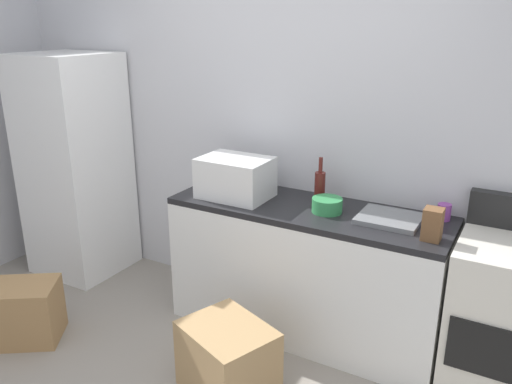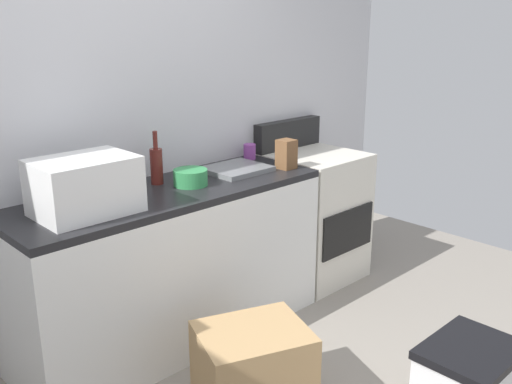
{
  "view_description": "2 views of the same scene",
  "coord_description": "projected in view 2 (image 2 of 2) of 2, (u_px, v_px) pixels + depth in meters",
  "views": [
    {
      "loc": [
        1.52,
        -1.64,
        2.06
      ],
      "look_at": [
        0.1,
        0.88,
        1.06
      ],
      "focal_mm": 36.06,
      "sensor_mm": 36.0,
      "label": 1
    },
    {
      "loc": [
        -1.41,
        -1.26,
        1.79
      ],
      "look_at": [
        0.5,
        0.72,
        0.95
      ],
      "focal_mm": 39.98,
      "sensor_mm": 36.0,
      "label": 2
    }
  ],
  "objects": [
    {
      "name": "mixing_bowl",
      "position": [
        191.0,
        177.0,
        3.15
      ],
      "size": [
        0.19,
        0.19,
        0.09
      ],
      "primitive_type": "cylinder",
      "color": "#338C4C",
      "rests_on": "kitchen_counter"
    },
    {
      "name": "storage_bin",
      "position": [
        468.0,
        383.0,
        2.6
      ],
      "size": [
        0.46,
        0.36,
        0.38
      ],
      "color": "silver",
      "rests_on": "ground_plane"
    },
    {
      "name": "microwave",
      "position": [
        85.0,
        186.0,
        2.67
      ],
      "size": [
        0.46,
        0.34,
        0.27
      ],
      "primitive_type": "cube",
      "color": "white",
      "rests_on": "kitchen_counter"
    },
    {
      "name": "kitchen_counter",
      "position": [
        173.0,
        266.0,
        3.22
      ],
      "size": [
        1.8,
        0.6,
        0.9
      ],
      "color": "white",
      "rests_on": "ground_plane"
    },
    {
      "name": "knife_block",
      "position": [
        286.0,
        154.0,
        3.5
      ],
      "size": [
        0.1,
        0.1,
        0.18
      ],
      "primitive_type": "cube",
      "color": "brown",
      "rests_on": "kitchen_counter"
    },
    {
      "name": "stove_oven",
      "position": [
        313.0,
        214.0,
        4.03
      ],
      "size": [
        0.6,
        0.61,
        1.1
      ],
      "color": "silver",
      "rests_on": "ground_plane"
    },
    {
      "name": "wine_bottle",
      "position": [
        156.0,
        165.0,
        3.16
      ],
      "size": [
        0.07,
        0.07,
        0.3
      ],
      "color": "#591E19",
      "rests_on": "kitchen_counter"
    },
    {
      "name": "wall_back",
      "position": [
        80.0,
        115.0,
        3.01
      ],
      "size": [
        5.0,
        0.1,
        2.6
      ],
      "primitive_type": "cube",
      "color": "silver",
      "rests_on": "ground_plane"
    },
    {
      "name": "cardboard_box_medium",
      "position": [
        253.0,
        370.0,
        2.67
      ],
      "size": [
        0.61,
        0.56,
        0.42
      ],
      "primitive_type": "cube",
      "rotation": [
        0.0,
        0.0,
        -0.37
      ],
      "color": "tan",
      "rests_on": "ground_plane"
    },
    {
      "name": "sink_basin",
      "position": [
        236.0,
        169.0,
        3.45
      ],
      "size": [
        0.36,
        0.32,
        0.03
      ],
      "primitive_type": "cube",
      "color": "slate",
      "rests_on": "kitchen_counter"
    },
    {
      "name": "coffee_mug",
      "position": [
        250.0,
        152.0,
        3.74
      ],
      "size": [
        0.08,
        0.08,
        0.1
      ],
      "primitive_type": "cylinder",
      "color": "purple",
      "rests_on": "kitchen_counter"
    }
  ]
}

